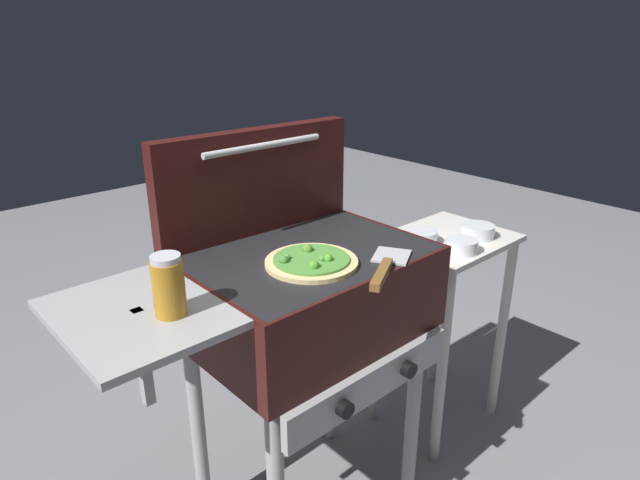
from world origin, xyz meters
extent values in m
cube|color=#38110F|center=(0.00, 0.00, 0.78)|extent=(0.64, 0.48, 0.24)
cube|color=black|center=(0.00, 0.00, 0.90)|extent=(0.61, 0.46, 0.01)
cube|color=#A1A1A1|center=(-0.48, 0.00, 0.89)|extent=(0.32, 0.41, 0.02)
cube|color=#A1A1A1|center=(-0.48, 0.00, 0.78)|extent=(0.02, 0.02, 0.24)
cube|color=#A1A1A1|center=(0.00, -0.25, 0.61)|extent=(0.58, 0.02, 0.10)
cylinder|color=black|center=(-0.12, -0.28, 0.61)|extent=(0.04, 0.02, 0.04)
cylinder|color=black|center=(0.12, -0.28, 0.61)|extent=(0.04, 0.02, 0.04)
cylinder|color=#A1A1A1|center=(0.27, -0.19, 0.33)|extent=(0.04, 0.04, 0.66)
cylinder|color=#A1A1A1|center=(-0.27, 0.19, 0.33)|extent=(0.04, 0.04, 0.66)
cylinder|color=#A1A1A1|center=(0.27, 0.19, 0.33)|extent=(0.04, 0.04, 0.66)
cube|color=#38110F|center=(0.00, 0.22, 1.05)|extent=(0.63, 0.07, 0.30)
cylinder|color=#B7B7BC|center=(0.00, 0.17, 1.16)|extent=(0.38, 0.02, 0.02)
cylinder|color=#E0C17F|center=(-0.05, -0.07, 0.91)|extent=(0.24, 0.24, 0.01)
cylinder|color=#4C8C38|center=(-0.05, -0.07, 0.92)|extent=(0.19, 0.19, 0.01)
sphere|color=#54A02E|center=(-0.02, -0.11, 0.92)|extent=(0.02, 0.02, 0.02)
sphere|color=#548F39|center=(-0.03, -0.10, 0.92)|extent=(0.02, 0.02, 0.02)
sphere|color=#4F9B2E|center=(-0.08, -0.12, 0.92)|extent=(0.03, 0.03, 0.03)
sphere|color=green|center=(-0.09, -0.04, 0.92)|extent=(0.02, 0.02, 0.02)
sphere|color=#56872F|center=(-0.02, -0.03, 0.92)|extent=(0.03, 0.03, 0.03)
sphere|color=#487E39|center=(-0.11, -0.04, 0.92)|extent=(0.02, 0.02, 0.02)
cylinder|color=#B77A1E|center=(-0.43, -0.07, 0.96)|extent=(0.07, 0.07, 0.12)
cylinder|color=silver|center=(-0.43, -0.07, 1.03)|extent=(0.06, 0.06, 0.01)
cube|color=#B7BABF|center=(0.14, -0.18, 0.90)|extent=(0.13, 0.13, 0.01)
cube|color=brown|center=(0.03, -0.24, 0.91)|extent=(0.15, 0.10, 0.02)
cube|color=beige|center=(0.66, 0.00, 0.76)|extent=(0.44, 0.36, 0.02)
cylinder|color=beige|center=(0.47, -0.15, 0.37)|extent=(0.04, 0.04, 0.75)
cylinder|color=beige|center=(0.85, -0.15, 0.37)|extent=(0.04, 0.04, 0.75)
cylinder|color=beige|center=(0.47, 0.15, 0.37)|extent=(0.04, 0.04, 0.75)
cylinder|color=beige|center=(0.85, 0.15, 0.37)|extent=(0.04, 0.04, 0.75)
cylinder|color=silver|center=(0.54, 0.03, 0.79)|extent=(0.11, 0.11, 0.04)
cylinder|color=maroon|center=(0.54, 0.03, 0.79)|extent=(0.09, 0.09, 0.02)
cylinder|color=silver|center=(0.58, -0.11, 0.79)|extent=(0.10, 0.10, 0.04)
cylinder|color=#4C7533|center=(0.58, -0.11, 0.79)|extent=(0.09, 0.09, 0.02)
cylinder|color=silver|center=(0.73, -0.07, 0.79)|extent=(0.11, 0.11, 0.04)
cylinder|color=#996B47|center=(0.73, -0.07, 0.79)|extent=(0.09, 0.09, 0.02)
camera|label=1|loc=(-0.89, -1.03, 1.47)|focal=30.90mm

